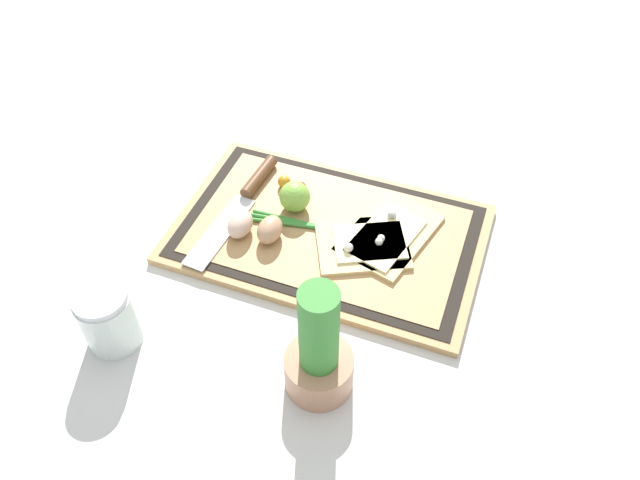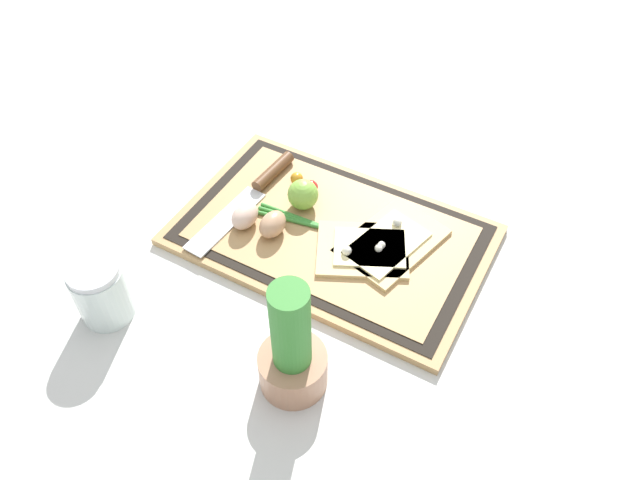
# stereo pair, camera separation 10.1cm
# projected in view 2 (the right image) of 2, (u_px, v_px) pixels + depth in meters

# --- Properties ---
(ground_plane) EXTENTS (6.00, 6.00, 0.00)m
(ground_plane) POSITION_uv_depth(u_px,v_px,m) (331.00, 238.00, 1.06)
(ground_plane) COLOR silver
(cutting_board) EXTENTS (0.51, 0.32, 0.02)m
(cutting_board) POSITION_uv_depth(u_px,v_px,m) (331.00, 235.00, 1.05)
(cutting_board) COLOR tan
(cutting_board) RESTS_ON ground_plane
(pizza_slice_near) EXTENTS (0.16, 0.20, 0.02)m
(pizza_slice_near) POSITION_uv_depth(u_px,v_px,m) (391.00, 242.00, 1.02)
(pizza_slice_near) COLOR #DBBC7F
(pizza_slice_near) RESTS_ON cutting_board
(pizza_slice_far) EXTENTS (0.18, 0.17, 0.02)m
(pizza_slice_far) POSITION_uv_depth(u_px,v_px,m) (364.00, 249.00, 1.01)
(pizza_slice_far) COLOR #DBBC7F
(pizza_slice_far) RESTS_ON cutting_board
(knife) EXTENTS (0.05, 0.28, 0.02)m
(knife) POSITION_uv_depth(u_px,v_px,m) (259.00, 186.00, 1.11)
(knife) COLOR silver
(knife) RESTS_ON cutting_board
(egg_brown) EXTENTS (0.04, 0.06, 0.04)m
(egg_brown) POSITION_uv_depth(u_px,v_px,m) (273.00, 224.00, 1.03)
(egg_brown) COLOR tan
(egg_brown) RESTS_ON cutting_board
(egg_pink) EXTENTS (0.04, 0.06, 0.04)m
(egg_pink) POSITION_uv_depth(u_px,v_px,m) (245.00, 216.00, 1.04)
(egg_pink) COLOR beige
(egg_pink) RESTS_ON cutting_board
(lime) EXTENTS (0.05, 0.05, 0.05)m
(lime) POSITION_uv_depth(u_px,v_px,m) (303.00, 194.00, 1.07)
(lime) COLOR #7FB742
(lime) RESTS_ON cutting_board
(cherry_tomato_red) EXTENTS (0.03, 0.03, 0.03)m
(cherry_tomato_red) POSITION_uv_depth(u_px,v_px,m) (311.00, 187.00, 1.10)
(cherry_tomato_red) COLOR red
(cherry_tomato_red) RESTS_ON cutting_board
(cherry_tomato_yellow) EXTENTS (0.02, 0.02, 0.02)m
(cherry_tomato_yellow) POSITION_uv_depth(u_px,v_px,m) (297.00, 179.00, 1.11)
(cherry_tomato_yellow) COLOR orange
(cherry_tomato_yellow) RESTS_ON cutting_board
(scallion_bunch) EXTENTS (0.27, 0.06, 0.01)m
(scallion_bunch) POSITION_uv_depth(u_px,v_px,m) (332.00, 228.00, 1.04)
(scallion_bunch) COLOR #388433
(scallion_bunch) RESTS_ON cutting_board
(herb_pot) EXTENTS (0.10, 0.10, 0.20)m
(herb_pot) POSITION_uv_depth(u_px,v_px,m) (292.00, 353.00, 0.82)
(herb_pot) COLOR #AD7A5B
(herb_pot) RESTS_ON ground_plane
(sauce_jar) EXTENTS (0.08, 0.08, 0.10)m
(sauce_jar) POSITION_uv_depth(u_px,v_px,m) (102.00, 294.00, 0.92)
(sauce_jar) COLOR silver
(sauce_jar) RESTS_ON ground_plane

